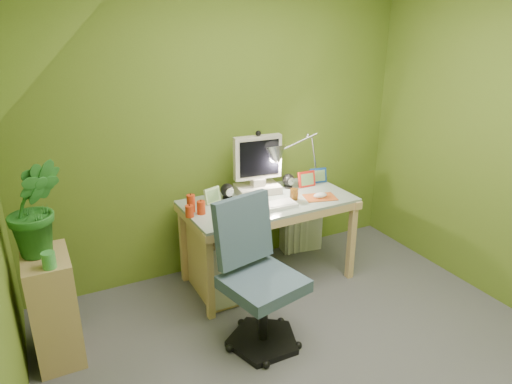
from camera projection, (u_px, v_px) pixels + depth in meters
name	position (u px, v px, depth m)	size (l,w,h in m)	color
floor	(332.00, 381.00, 2.77)	(3.20, 3.20, 0.01)	#535359
wall_back	(222.00, 126.00, 3.67)	(3.20, 0.01, 2.40)	olive
slope_ceiling	(133.00, 67.00, 1.69)	(1.10, 3.20, 1.10)	white
desk	(268.00, 240.00, 3.71)	(1.29, 0.64, 0.69)	tan
monitor	(258.00, 159.00, 3.64)	(0.41, 0.23, 0.55)	beige
speaker_left	(227.00, 191.00, 3.59)	(0.10, 0.10, 0.12)	black
speaker_right	(288.00, 181.00, 3.82)	(0.10, 0.10, 0.12)	black
keyboard	(268.00, 207.00, 3.44)	(0.44, 0.14, 0.02)	white
mousepad	(320.00, 197.00, 3.63)	(0.24, 0.17, 0.01)	#B64E1C
mouse	(320.00, 195.00, 3.63)	(0.11, 0.07, 0.04)	white
amber_tumbler	(294.00, 194.00, 3.58)	(0.06, 0.06, 0.08)	brown
candle_cluster	(193.00, 205.00, 3.32)	(0.17, 0.15, 0.13)	red
photo_frame_red	(307.00, 179.00, 3.84)	(0.15, 0.02, 0.13)	red
photo_frame_blue	(318.00, 175.00, 3.94)	(0.14, 0.02, 0.12)	navy
photo_frame_green	(212.00, 195.00, 3.52)	(0.14, 0.02, 0.12)	#AAD290
desk_lamp	(307.00, 147.00, 3.82)	(0.59, 0.25, 0.63)	silver
side_ledge	(54.00, 308.00, 2.86)	(0.26, 0.40, 0.70)	tan
potted_plant	(35.00, 208.00, 2.67)	(0.32, 0.26, 0.58)	#246923
green_cup	(49.00, 260.00, 2.60)	(0.07, 0.07, 0.10)	green
task_chair	(264.00, 282.00, 2.93)	(0.51, 0.51, 0.92)	#3D5264
radiator	(301.00, 231.00, 4.25)	(0.36, 0.14, 0.36)	silver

